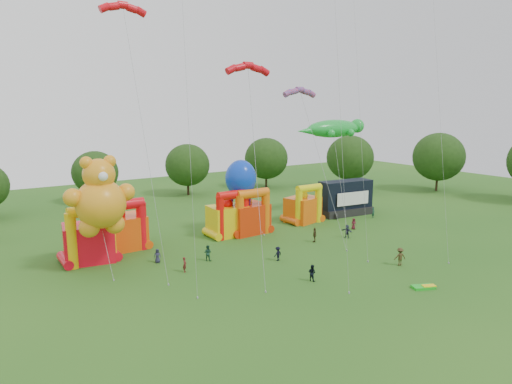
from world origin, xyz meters
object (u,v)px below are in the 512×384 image
stage_trailer (346,198)px  spectator_4 (315,235)px  octopus_kite (243,189)px  spectator_0 (157,256)px  gecko_kite (338,163)px  bouncy_castle_0 (89,240)px  bouncy_castle_2 (229,218)px  teddy_bear_kite (101,200)px

stage_trailer → spectator_4: stage_trailer is taller
octopus_kite → spectator_4: (5.07, -8.38, -4.92)m
spectator_0 → gecko_kite: bearing=27.9°
bouncy_castle_0 → spectator_4: 26.07m
bouncy_castle_2 → spectator_4: bouncy_castle_2 is taller
bouncy_castle_2 → gecko_kite: 18.77m
teddy_bear_kite → bouncy_castle_0: bearing=96.4°
bouncy_castle_2 → stage_trailer: 20.89m
teddy_bear_kite → spectator_4: 25.51m
bouncy_castle_2 → octopus_kite: bearing=2.6°
stage_trailer → spectator_4: (-13.49, -8.55, -1.68)m
teddy_bear_kite → spectator_4: (24.39, -3.74, -6.48)m
stage_trailer → teddy_bear_kite: (-37.88, -4.81, 4.80)m
spectator_0 → spectator_4: (18.96, -3.40, 0.13)m
gecko_kite → bouncy_castle_0: bearing=179.1°
bouncy_castle_2 → gecko_kite: bearing=-3.5°
spectator_0 → bouncy_castle_2: bearing=43.4°
bouncy_castle_0 → bouncy_castle_2: bouncy_castle_0 is taller
bouncy_castle_0 → gecko_kite: 35.69m
stage_trailer → gecko_kite: size_ratio=0.59×
bouncy_castle_2 → bouncy_castle_0: bearing=-178.3°
stage_trailer → spectator_0: stage_trailer is taller
spectator_4 → gecko_kite: bearing=173.4°
gecko_kite → bouncy_castle_2: bearing=176.5°
bouncy_castle_0 → bouncy_castle_2: size_ratio=1.05×
spectator_0 → teddy_bear_kite: bearing=-163.1°
bouncy_castle_0 → octopus_kite: 20.07m
bouncy_castle_0 → spectator_0: (5.89, -4.37, -1.66)m
spectator_4 → octopus_kite: bearing=-100.2°
bouncy_castle_0 → bouncy_castle_2: (17.44, 0.51, -0.11)m
bouncy_castle_0 → stage_trailer: bearing=1.2°
bouncy_castle_0 → spectator_4: size_ratio=3.57×
gecko_kite → octopus_kite: bearing=175.6°
bouncy_castle_2 → gecko_kite: gecko_kite is taller
bouncy_castle_0 → stage_trailer: (38.33, 0.79, 0.14)m
bouncy_castle_2 → teddy_bear_kite: (-16.99, -4.53, 5.05)m
teddy_bear_kite → gecko_kite: gecko_kite is taller
bouncy_castle_0 → spectator_0: bearing=-36.6°
bouncy_castle_0 → bouncy_castle_2: bearing=1.7°
bouncy_castle_2 → spectator_0: (-11.56, -4.88, -1.56)m
teddy_bear_kite → spectator_0: bearing=-3.6°
teddy_bear_kite → octopus_kite: 19.93m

